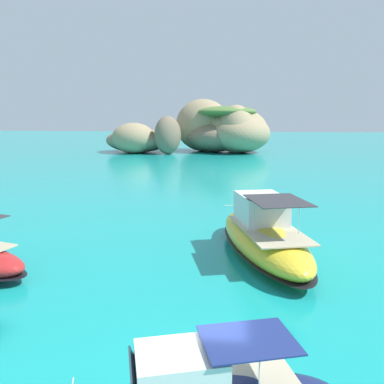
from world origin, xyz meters
The scene contains 3 objects.
islet_large centered at (-2.21, 77.70, 4.73)m, with size 24.42×19.48×11.33m.
islet_small centered at (-19.74, 73.45, 2.90)m, with size 19.24×15.45×7.66m.
motorboat_yellow centered at (2.34, 11.43, 1.11)m, with size 6.20×11.64×3.49m.
Camera 1 is at (0.98, -9.84, 7.44)m, focal length 37.61 mm.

